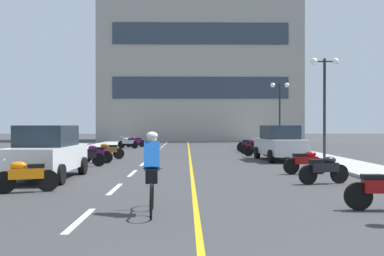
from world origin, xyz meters
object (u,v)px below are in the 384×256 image
Objects in this scene: street_lamp_far at (280,100)px; motorcycle_5 at (86,156)px; parked_car_mid at (280,143)px; cyclist_rider at (152,171)px; street_lamp_mid at (325,85)px; motorcycle_12 at (128,142)px; motorcycle_4 at (306,162)px; motorcycle_10 at (249,145)px; motorcycle_13 at (135,142)px; motorcycle_8 at (258,148)px; motorcycle_6 at (96,153)px; motorcycle_11 at (249,144)px; motorcycle_3 at (324,169)px; motorcycle_2 at (26,175)px; motorcycle_9 at (253,147)px; motorcycle_7 at (108,151)px; parked_car_near at (47,152)px.

street_lamp_far reaches higher than motorcycle_5.
parked_car_mid reaches higher than cyclist_rider.
motorcycle_12 is at bearing 134.20° from street_lamp_mid.
motorcycle_10 is (-0.17, 13.01, 0.00)m from motorcycle_4.
motorcycle_10 is at bearing -38.63° from motorcycle_13.
cyclist_rider is at bearing -106.81° from motorcycle_8.
parked_car_mid is 14.36m from cyclist_rider.
motorcycle_11 is at bearing 48.51° from motorcycle_6.
parked_car_mid reaches higher than motorcycle_6.
cyclist_rider reaches higher than motorcycle_6.
motorcycle_5 is (-8.72, 5.75, 0.00)m from motorcycle_3.
motorcycle_8 is at bearing 100.89° from parked_car_mid.
motorcycle_11 is (8.90, 19.20, 0.00)m from motorcycle_2.
motorcycle_9 is (-0.59, 5.00, -0.44)m from parked_car_mid.
street_lamp_far is at bearing -13.32° from motorcycle_13.
motorcycle_5 is 3.95m from motorcycle_7.
motorcycle_8 is (8.95, 10.72, -0.44)m from parked_car_near.
motorcycle_12 is at bearing 113.37° from motorcycle_3.
parked_car_near is 2.48× the size of motorcycle_8.
parked_car_near is at bearing -93.11° from motorcycle_6.
parked_car_near is 12.19m from parked_car_mid.
street_lamp_mid is 3.03× the size of motorcycle_4.
motorcycle_8 is (-3.01, -7.72, -3.32)m from street_lamp_far.
motorcycle_3 is 1.02× the size of motorcycle_10.
motorcycle_7 is 1.00× the size of motorcycle_10.
street_lamp_mid is at bearing -45.80° from motorcycle_12.
motorcycle_12 is at bearing 98.88° from cyclist_rider.
motorcycle_9 is at bearing 36.46° from motorcycle_6.
parked_car_mid is 5.06m from motorcycle_9.
motorcycle_4 is 10.07m from motorcycle_6.
motorcycle_4 is 13.01m from motorcycle_10.
motorcycle_2 is (-11.42, -10.14, -3.41)m from street_lamp_mid.
motorcycle_4 is 11.23m from motorcycle_9.
parked_car_mid is 3.25m from motorcycle_8.
street_lamp_far is at bearing 81.47° from motorcycle_3.
motorcycle_5 is at bearing -136.88° from motorcycle_9.
motorcycle_11 is (0.27, 1.93, 0.00)m from motorcycle_10.
motorcycle_8 is 12.28m from motorcycle_12.
parked_car_near is 2.47× the size of motorcycle_5.
cyclist_rider reaches higher than motorcycle_8.
motorcycle_7 is at bearing 174.22° from street_lamp_mid.
motorcycle_13 is 27.09m from cyclist_rider.
motorcycle_12 is (-8.87, 6.67, 0.00)m from motorcycle_9.
motorcycle_2 is at bearing -116.56° from motorcycle_10.
motorcycle_4 is 0.96× the size of cyclist_rider.
motorcycle_3 is at bearing -69.22° from motorcycle_13.
motorcycle_4 is 9.42m from motorcycle_5.
motorcycle_4 is 1.02× the size of motorcycle_6.
parked_car_near is 2.48× the size of motorcycle_4.
motorcycle_9 is 3.73m from motorcycle_11.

